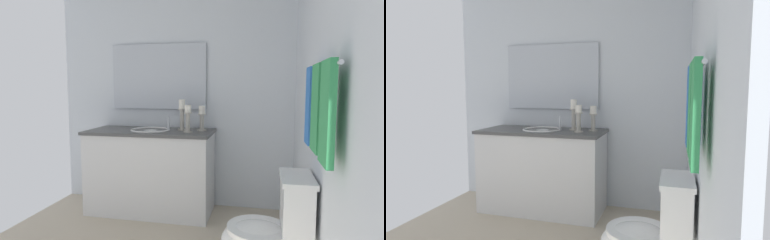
# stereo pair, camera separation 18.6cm
# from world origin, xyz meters

# --- Properties ---
(wall_back) EXTENTS (2.63, 0.04, 2.45)m
(wall_back) POSITION_xyz_m (0.00, 1.28, 1.23)
(wall_back) COLOR silver
(wall_back) RESTS_ON ground
(wall_left) EXTENTS (0.04, 2.56, 2.45)m
(wall_left) POSITION_xyz_m (-1.32, 0.00, 1.23)
(wall_left) COLOR silver
(wall_left) RESTS_ON ground
(vanity_cabinet) EXTENTS (0.58, 1.27, 0.84)m
(vanity_cabinet) POSITION_xyz_m (-0.99, -0.16, 0.42)
(vanity_cabinet) COLOR silver
(vanity_cabinet) RESTS_ON ground
(sink_basin) EXTENTS (0.40, 0.40, 0.24)m
(sink_basin) POSITION_xyz_m (-0.99, -0.16, 0.80)
(sink_basin) COLOR white
(sink_basin) RESTS_ON vanity_cabinet
(mirror) EXTENTS (0.02, 1.04, 0.69)m
(mirror) POSITION_xyz_m (-1.27, -0.16, 1.39)
(mirror) COLOR silver
(candle_holder_tall) EXTENTS (0.09, 0.09, 0.25)m
(candle_holder_tall) POSITION_xyz_m (-1.05, 0.36, 0.97)
(candle_holder_tall) COLOR #B7B2A5
(candle_holder_tall) RESTS_ON vanity_cabinet
(candle_holder_short) EXTENTS (0.09, 0.09, 0.26)m
(candle_holder_short) POSITION_xyz_m (-0.93, 0.24, 0.98)
(candle_holder_short) COLOR #B7B2A5
(candle_holder_short) RESTS_ON vanity_cabinet
(candle_holder_mid) EXTENTS (0.09, 0.09, 0.31)m
(candle_holder_mid) POSITION_xyz_m (-1.06, 0.15, 1.01)
(candle_holder_mid) COLOR #B7B2A5
(candle_holder_mid) RESTS_ON vanity_cabinet
(toilet) EXTENTS (0.39, 0.54, 0.75)m
(toilet) POSITION_xyz_m (0.12, 1.00, 0.37)
(toilet) COLOR white
(toilet) RESTS_ON ground
(towel_bar) EXTENTS (0.76, 0.02, 0.02)m
(towel_bar) POSITION_xyz_m (0.40, 1.22, 1.36)
(towel_bar) COLOR silver
(towel_near_vanity) EXTENTS (0.16, 0.03, 0.44)m
(towel_near_vanity) POSITION_xyz_m (0.15, 1.20, 1.17)
(towel_near_vanity) COLOR blue
(towel_near_vanity) RESTS_ON towel_bar
(towel_center) EXTENTS (0.21, 0.03, 0.43)m
(towel_center) POSITION_xyz_m (0.40, 1.20, 1.17)
(towel_center) COLOR #389E59
(towel_center) RESTS_ON towel_bar
(towel_near_corner) EXTENTS (0.20, 0.03, 0.44)m
(towel_near_corner) POSITION_xyz_m (0.66, 1.20, 1.17)
(towel_near_corner) COLOR #389E59
(towel_near_corner) RESTS_ON towel_bar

